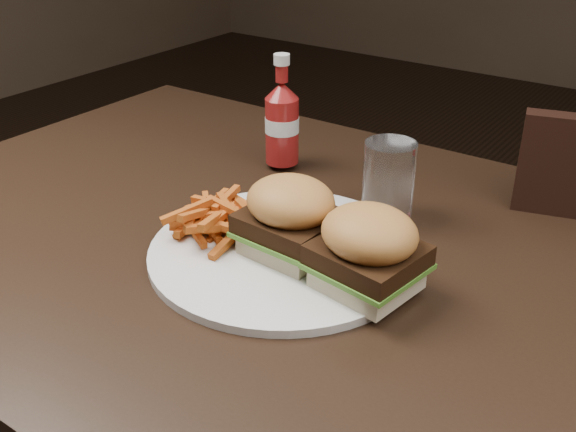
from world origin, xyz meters
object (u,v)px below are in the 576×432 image
Objects in this scene: plate at (283,252)px; ketchup_bottle at (282,131)px; tumbler at (388,181)px; dining_table at (287,253)px.

plate is 3.18× the size of ketchup_bottle.
ketchup_bottle is 0.96× the size of tumbler.
plate is at bearing -109.69° from tumbler.
plate reaches higher than dining_table.
tumbler is at bearing -15.70° from ketchup_bottle.
tumbler is at bearing 58.78° from dining_table.
dining_table is 11.20× the size of tumbler.
tumbler is (0.08, 0.12, 0.08)m from dining_table.
ketchup_bottle is at bearing 127.04° from dining_table.
dining_table is 11.63× the size of ketchup_bottle.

